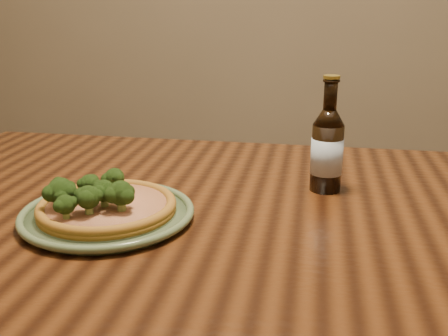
% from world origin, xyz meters
% --- Properties ---
extents(table, '(1.60, 0.90, 0.75)m').
position_xyz_m(table, '(0.00, 0.10, 0.66)').
color(table, '#43210E').
rests_on(table, ground).
extents(plate, '(0.30, 0.30, 0.02)m').
position_xyz_m(plate, '(-0.27, 0.00, 0.76)').
color(plate, '#596D4B').
rests_on(plate, table).
extents(pizza, '(0.24, 0.24, 0.07)m').
position_xyz_m(pizza, '(-0.27, -0.00, 0.78)').
color(pizza, '#9C6A23').
rests_on(pizza, plate).
extents(beer_bottle, '(0.06, 0.06, 0.23)m').
position_xyz_m(beer_bottle, '(0.11, 0.22, 0.84)').
color(beer_bottle, black).
rests_on(beer_bottle, table).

